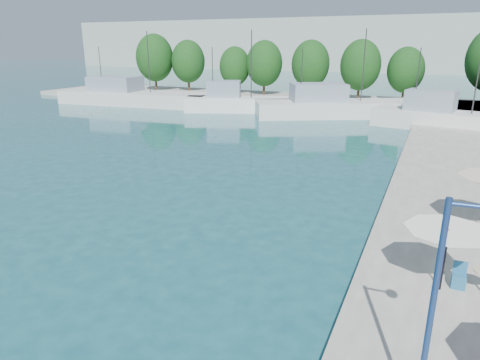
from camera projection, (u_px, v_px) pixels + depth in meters
The scene contains 15 objects.
quay_far at pixel (315, 102), 61.04m from camera, with size 90.00×16.00×0.60m, color gray.
hill_west at pixel (324, 45), 148.06m from camera, with size 180.00×40.00×16.00m, color #9BA99B.
trawler_01 at pixel (133, 97), 60.03m from camera, with size 22.84×7.82×10.20m.
trawler_02 at pixel (237, 103), 53.60m from camera, with size 14.02×8.21×10.20m.
trawler_03 at pixel (339, 107), 50.05m from camera, with size 20.46×14.19×10.20m.
trawler_04 at pixel (449, 119), 41.94m from camera, with size 15.57×6.55×10.20m.
tree_01 at pixel (155, 58), 71.79m from camera, with size 6.24×6.24×9.24m.
tree_02 at pixel (188, 62), 71.39m from camera, with size 5.57×5.57×8.25m.
tree_03 at pixel (235, 66), 67.79m from camera, with size 4.89×4.89×7.23m.
tree_04 at pixel (264, 63), 65.34m from camera, with size 5.50×5.50×8.15m.
tree_05 at pixel (310, 64), 62.67m from camera, with size 5.53×5.53×8.19m.
tree_06 at pixel (361, 65), 59.26m from camera, with size 5.56×5.56×8.23m.
tree_07 at pixel (406, 70), 57.77m from camera, with size 4.89×4.89×7.24m.
umbrella_white at pixel (448, 237), 13.14m from camera, with size 2.66×2.66×2.08m.
street_lamp at pixel (457, 279), 7.64m from camera, with size 1.04×0.36×5.03m.
Camera 1 is at (7.79, 6.54, 8.10)m, focal length 32.00 mm.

